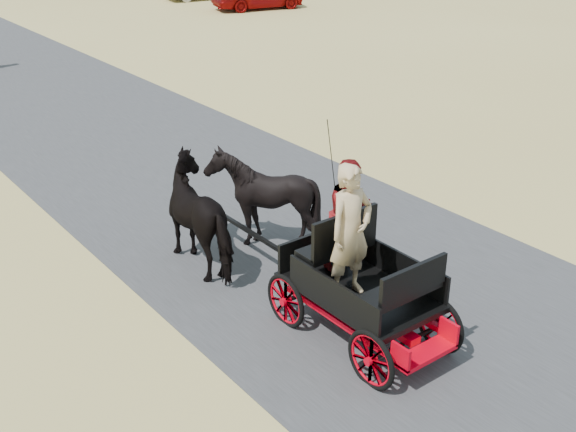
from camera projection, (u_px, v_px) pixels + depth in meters
ground at (358, 276)px, 11.30m from camera, size 140.00×140.00×0.00m
road at (358, 275)px, 11.30m from camera, size 6.00×140.00×0.01m
carriage at (361, 313)px, 9.69m from camera, size 1.30×2.40×0.72m
horse_left at (206, 215)px, 11.33m from camera, size 0.91×2.01×1.70m
horse_right at (263, 198)px, 11.93m from camera, size 1.37×1.54×1.70m
driver_man at (350, 231)px, 9.08m from camera, size 0.66×0.43×1.80m
passenger_woman at (350, 215)px, 9.79m from camera, size 0.77×0.60×1.58m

